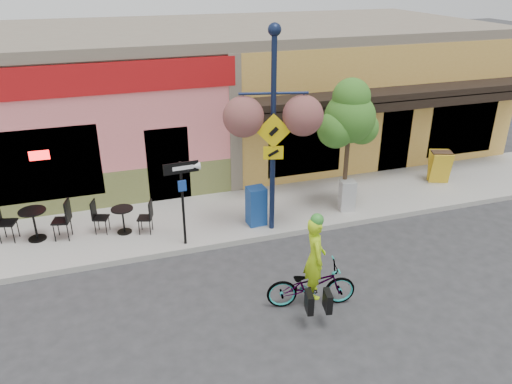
% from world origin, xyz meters
% --- Properties ---
extents(ground, '(90.00, 90.00, 0.00)m').
position_xyz_m(ground, '(0.00, 0.00, 0.00)').
color(ground, '#2D2D30').
rests_on(ground, ground).
extents(sidewalk, '(24.00, 3.00, 0.15)m').
position_xyz_m(sidewalk, '(0.00, 2.00, 0.07)').
color(sidewalk, '#9E9B93').
rests_on(sidewalk, ground).
extents(curb, '(24.00, 0.12, 0.15)m').
position_xyz_m(curb, '(0.00, 0.55, 0.07)').
color(curb, '#A8A59E').
rests_on(curb, ground).
extents(building, '(18.20, 8.20, 4.50)m').
position_xyz_m(building, '(0.00, 7.50, 2.25)').
color(building, '#F3787B').
rests_on(building, ground).
extents(bicycle, '(1.91, 1.00, 0.96)m').
position_xyz_m(bicycle, '(-1.06, -2.24, 0.48)').
color(bicycle, maroon).
rests_on(bicycle, ground).
extents(cyclist_rider, '(0.54, 0.70, 1.73)m').
position_xyz_m(cyclist_rider, '(-1.01, -2.24, 0.87)').
color(cyclist_rider, '#AFDE17').
rests_on(cyclist_rider, ground).
extents(lamp_post, '(1.74, 1.03, 5.11)m').
position_xyz_m(lamp_post, '(-0.80, 0.85, 2.70)').
color(lamp_post, '#131E3D').
rests_on(lamp_post, sidewalk).
extents(one_way_sign, '(0.83, 0.23, 2.15)m').
position_xyz_m(one_way_sign, '(-3.08, 0.75, 1.23)').
color(one_way_sign, black).
rests_on(one_way_sign, sidewalk).
extents(cafe_set_left, '(1.90, 1.26, 1.04)m').
position_xyz_m(cafe_set_left, '(-6.55, 2.11, 0.67)').
color(cafe_set_left, black).
rests_on(cafe_set_left, sidewalk).
extents(cafe_set_right, '(1.64, 1.17, 0.89)m').
position_xyz_m(cafe_set_right, '(-4.46, 1.79, 0.59)').
color(cafe_set_right, black).
rests_on(cafe_set_right, sidewalk).
extents(newspaper_box_blue, '(0.49, 0.44, 1.04)m').
position_xyz_m(newspaper_box_blue, '(-1.11, 1.19, 0.67)').
color(newspaper_box_blue, navy).
rests_on(newspaper_box_blue, sidewalk).
extents(newspaper_box_grey, '(0.46, 0.43, 0.86)m').
position_xyz_m(newspaper_box_grey, '(1.54, 1.20, 0.58)').
color(newspaper_box_grey, '#B7B7B7').
rests_on(newspaper_box_grey, sidewalk).
extents(street_tree, '(1.85, 1.85, 3.68)m').
position_xyz_m(street_tree, '(1.53, 1.37, 1.99)').
color(street_tree, '#3D7A26').
rests_on(street_tree, sidewalk).
extents(sandwich_board, '(0.72, 0.63, 1.01)m').
position_xyz_m(sandwich_board, '(5.13, 1.88, 0.65)').
color(sandwich_board, gold).
rests_on(sandwich_board, sidewalk).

